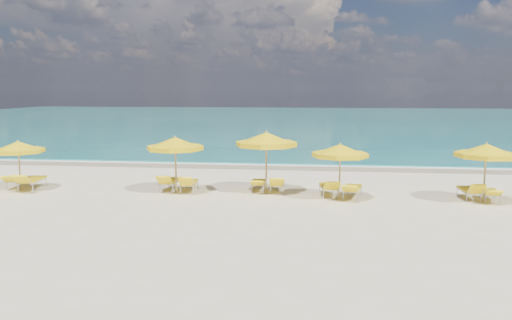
# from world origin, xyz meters

# --- Properties ---
(ground_plane) EXTENTS (120.00, 120.00, 0.00)m
(ground_plane) POSITION_xyz_m (0.00, 0.00, 0.00)
(ground_plane) COLOR beige
(ocean) EXTENTS (120.00, 80.00, 0.30)m
(ocean) POSITION_xyz_m (0.00, 48.00, 0.00)
(ocean) COLOR #136C68
(ocean) RESTS_ON ground
(wet_sand_band) EXTENTS (120.00, 2.60, 0.01)m
(wet_sand_band) POSITION_xyz_m (0.00, 7.40, 0.00)
(wet_sand_band) COLOR tan
(wet_sand_band) RESTS_ON ground
(foam_line) EXTENTS (120.00, 1.20, 0.03)m
(foam_line) POSITION_xyz_m (0.00, 8.20, 0.00)
(foam_line) COLOR white
(foam_line) RESTS_ON ground
(whitecap_near) EXTENTS (14.00, 0.36, 0.05)m
(whitecap_near) POSITION_xyz_m (-6.00, 17.00, 0.00)
(whitecap_near) COLOR white
(whitecap_near) RESTS_ON ground
(whitecap_far) EXTENTS (18.00, 0.30, 0.05)m
(whitecap_far) POSITION_xyz_m (8.00, 24.00, 0.00)
(whitecap_far) COLOR white
(whitecap_far) RESTS_ON ground
(umbrella_2) EXTENTS (2.57, 2.57, 2.13)m
(umbrella_2) POSITION_xyz_m (-9.84, -0.30, 1.82)
(umbrella_2) COLOR tan
(umbrella_2) RESTS_ON ground
(umbrella_3) EXTENTS (2.52, 2.52, 2.37)m
(umbrella_3) POSITION_xyz_m (-3.15, -0.01, 2.02)
(umbrella_3) COLOR tan
(umbrella_3) RESTS_ON ground
(umbrella_4) EXTENTS (2.69, 2.69, 2.57)m
(umbrella_4) POSITION_xyz_m (0.55, 0.46, 2.19)
(umbrella_4) COLOR tan
(umbrella_4) RESTS_ON ground
(umbrella_5) EXTENTS (2.48, 2.48, 2.21)m
(umbrella_5) POSITION_xyz_m (3.50, -0.47, 1.89)
(umbrella_5) COLOR tan
(umbrella_5) RESTS_ON ground
(umbrella_6) EXTENTS (2.76, 2.76, 2.29)m
(umbrella_6) POSITION_xyz_m (8.89, -0.38, 1.96)
(umbrella_6) COLOR tan
(umbrella_6) RESTS_ON ground
(lounger_2_left) EXTENTS (0.72, 1.76, 0.69)m
(lounger_2_left) POSITION_xyz_m (-10.29, 0.23, 0.21)
(lounger_2_left) COLOR #A5A8AD
(lounger_2_left) RESTS_ON ground
(lounger_2_right) EXTENTS (0.91, 2.11, 0.86)m
(lounger_2_right) POSITION_xyz_m (-9.44, -0.14, 0.25)
(lounger_2_right) COLOR #A5A8AD
(lounger_2_right) RESTS_ON ground
(lounger_3_left) EXTENTS (0.65, 1.86, 0.82)m
(lounger_3_left) POSITION_xyz_m (-3.55, 0.47, 0.23)
(lounger_3_left) COLOR #A5A8AD
(lounger_3_left) RESTS_ON ground
(lounger_3_right) EXTENTS (0.75, 1.80, 0.81)m
(lounger_3_right) POSITION_xyz_m (-2.68, 0.29, 0.22)
(lounger_3_right) COLOR #A5A8AD
(lounger_3_right) RESTS_ON ground
(lounger_4_left) EXTENTS (0.65, 1.75, 0.63)m
(lounger_4_left) POSITION_xyz_m (0.18, 0.81, 0.20)
(lounger_4_left) COLOR #A5A8AD
(lounger_4_left) RESTS_ON ground
(lounger_4_right) EXTENTS (0.66, 1.80, 0.78)m
(lounger_4_right) POSITION_xyz_m (0.99, 0.70, 0.22)
(lounger_4_right) COLOR #A5A8AD
(lounger_4_right) RESTS_ON ground
(lounger_5_left) EXTENTS (0.81, 1.87, 0.80)m
(lounger_5_left) POSITION_xyz_m (3.10, 0.11, 0.22)
(lounger_5_left) COLOR #A5A8AD
(lounger_5_left) RESTS_ON ground
(lounger_5_right) EXTENTS (0.96, 2.00, 0.74)m
(lounger_5_right) POSITION_xyz_m (4.02, -0.18, 0.23)
(lounger_5_right) COLOR #A5A8AD
(lounger_5_right) RESTS_ON ground
(lounger_6_left) EXTENTS (0.65, 1.73, 0.80)m
(lounger_6_left) POSITION_xyz_m (8.53, 0.16, 0.21)
(lounger_6_left) COLOR #A5A8AD
(lounger_6_left) RESTS_ON ground
(lounger_6_right) EXTENTS (0.84, 1.78, 0.63)m
(lounger_6_right) POSITION_xyz_m (9.25, -0.08, 0.20)
(lounger_6_right) COLOR #A5A8AD
(lounger_6_right) RESTS_ON ground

